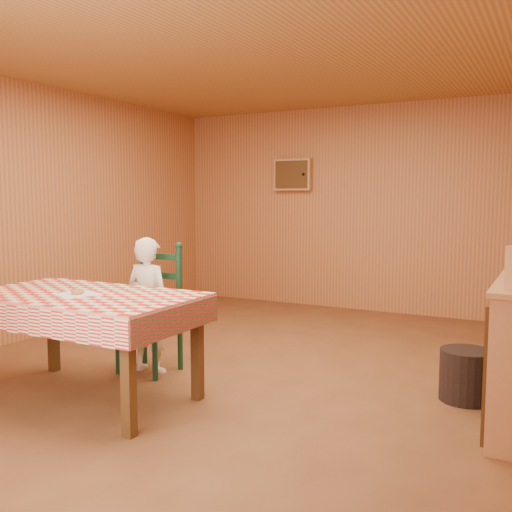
{
  "coord_description": "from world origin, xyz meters",
  "views": [
    {
      "loc": [
        2.26,
        -4.06,
        1.45
      ],
      "look_at": [
        0.0,
        0.2,
        0.95
      ],
      "focal_mm": 40.0,
      "sensor_mm": 36.0,
      "label": 1
    }
  ],
  "objects_px": {
    "ladder_chair": "(153,311)",
    "seated_child": "(149,305)",
    "dining_table": "(83,305)",
    "storage_bin": "(466,375)"
  },
  "relations": [
    {
      "from": "dining_table",
      "to": "ladder_chair",
      "type": "height_order",
      "value": "ladder_chair"
    },
    {
      "from": "ladder_chair",
      "to": "seated_child",
      "type": "bearing_deg",
      "value": -90.0
    },
    {
      "from": "dining_table",
      "to": "ladder_chair",
      "type": "distance_m",
      "value": 0.81
    },
    {
      "from": "dining_table",
      "to": "storage_bin",
      "type": "bearing_deg",
      "value": 27.16
    },
    {
      "from": "seated_child",
      "to": "storage_bin",
      "type": "height_order",
      "value": "seated_child"
    },
    {
      "from": "dining_table",
      "to": "seated_child",
      "type": "bearing_deg",
      "value": 90.0
    },
    {
      "from": "seated_child",
      "to": "storage_bin",
      "type": "xyz_separation_m",
      "value": [
        2.43,
        0.52,
        -0.38
      ]
    },
    {
      "from": "seated_child",
      "to": "storage_bin",
      "type": "relative_size",
      "value": 3.05
    },
    {
      "from": "ladder_chair",
      "to": "storage_bin",
      "type": "height_order",
      "value": "ladder_chair"
    },
    {
      "from": "dining_table",
      "to": "ladder_chair",
      "type": "relative_size",
      "value": 1.53
    }
  ]
}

